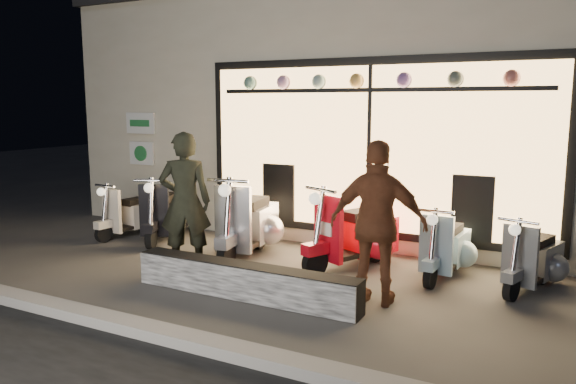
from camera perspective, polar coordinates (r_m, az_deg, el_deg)
name	(u,v)px	position (r m, az deg, el deg)	size (l,w,h in m)	color
ground	(255,279)	(7.24, -3.32, -8.82)	(40.00, 40.00, 0.00)	#383533
kerb	(148,330)	(5.70, -14.03, -13.48)	(40.00, 0.25, 0.12)	slate
shop_building	(384,109)	(11.44, 9.69, 8.35)	(10.20, 6.23, 4.20)	beige
graffiti_barrier	(245,281)	(6.52, -4.42, -9.00)	(2.82, 0.28, 0.40)	black
scooter_silver	(250,223)	(8.30, -3.84, -3.13)	(0.68, 1.64, 1.17)	black
scooter_red	(360,234)	(7.76, 7.31, -4.26)	(0.91, 1.50, 1.10)	black
scooter_black	(164,213)	(9.51, -12.45, -2.11)	(0.84, 1.40, 1.03)	black
scooter_cream	(135,214)	(9.84, -15.32, -2.17)	(0.48, 1.25, 0.89)	black
scooter_blue	(447,247)	(7.60, 15.86, -5.39)	(0.46, 1.29, 0.92)	black
scooter_grey	(535,259)	(7.42, 23.80, -6.25)	(0.64, 1.25, 0.89)	black
man	(185,202)	(7.55, -10.41, -0.96)	(0.68, 0.44, 1.85)	black
woman	(378,224)	(6.21, 9.12, -3.20)	(1.07, 0.45, 1.83)	brown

